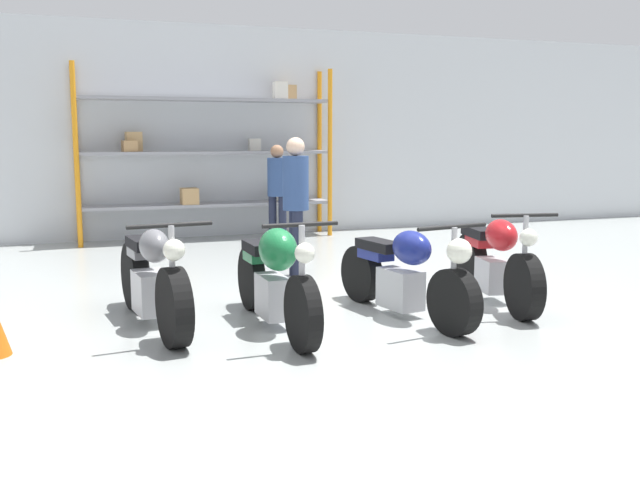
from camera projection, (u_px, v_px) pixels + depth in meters
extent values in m
plane|color=#9EA3A0|center=(334.00, 317.00, 6.87)|extent=(30.00, 30.00, 0.00)
cube|color=silver|center=(212.00, 132.00, 12.25)|extent=(30.00, 0.08, 3.60)
cylinder|color=orange|center=(76.00, 156.00, 10.98)|extent=(0.08, 0.08, 2.86)
cylinder|color=orange|center=(330.00, 153.00, 12.33)|extent=(0.08, 0.08, 2.86)
cylinder|color=orange|center=(76.00, 155.00, 11.49)|extent=(0.08, 0.08, 2.86)
cylinder|color=orange|center=(320.00, 153.00, 12.85)|extent=(0.08, 0.08, 2.86)
cube|color=gray|center=(209.00, 204.00, 12.03)|extent=(4.17, 0.55, 0.05)
cube|color=gray|center=(207.00, 153.00, 11.91)|extent=(4.17, 0.55, 0.05)
cube|color=gray|center=(206.00, 100.00, 11.78)|extent=(4.17, 0.55, 0.05)
cube|color=tan|center=(289.00, 93.00, 12.34)|extent=(0.24, 0.31, 0.25)
cube|color=silver|center=(255.00, 145.00, 12.28)|extent=(0.21, 0.21, 0.20)
cube|color=#A87F51|center=(130.00, 146.00, 11.39)|extent=(0.24, 0.30, 0.18)
cube|color=tan|center=(134.00, 142.00, 11.61)|extent=(0.26, 0.30, 0.32)
cube|color=silver|center=(280.00, 91.00, 12.10)|extent=(0.24, 0.24, 0.29)
cube|color=tan|center=(189.00, 196.00, 11.79)|extent=(0.28, 0.30, 0.27)
cube|color=silver|center=(285.00, 194.00, 12.43)|extent=(0.29, 0.29, 0.24)
cylinder|color=black|center=(174.00, 307.00, 5.87)|extent=(0.24, 0.69, 0.67)
cylinder|color=black|center=(135.00, 276.00, 7.19)|extent=(0.24, 0.69, 0.67)
cube|color=#ADADB2|center=(152.00, 293.00, 6.58)|extent=(0.34, 0.49, 0.38)
ellipsoid|color=slate|center=(154.00, 246.00, 6.36)|extent=(0.31, 0.47, 0.30)
cube|color=black|center=(142.00, 243.00, 6.81)|extent=(0.28, 0.56, 0.10)
cube|color=slate|center=(140.00, 251.00, 6.91)|extent=(0.23, 0.39, 0.12)
cylinder|color=#ADADB2|center=(172.00, 267.00, 5.83)|extent=(0.06, 0.06, 0.68)
sphere|color=silver|center=(174.00, 250.00, 5.75)|extent=(0.18, 0.18, 0.18)
cylinder|color=black|center=(170.00, 225.00, 5.81)|extent=(0.71, 0.12, 0.04)
cylinder|color=black|center=(303.00, 314.00, 5.73)|extent=(0.14, 0.63, 0.63)
cylinder|color=black|center=(251.00, 278.00, 7.16)|extent=(0.14, 0.63, 0.63)
cube|color=#ADADB2|center=(273.00, 296.00, 6.50)|extent=(0.23, 0.47, 0.38)
ellipsoid|color=#196B38|center=(278.00, 249.00, 6.27)|extent=(0.34, 0.53, 0.38)
cube|color=black|center=(261.00, 247.00, 6.76)|extent=(0.28, 0.49, 0.10)
cube|color=#196B38|center=(259.00, 255.00, 6.87)|extent=(0.24, 0.34, 0.12)
cylinder|color=#ADADB2|center=(302.00, 270.00, 5.70)|extent=(0.05, 0.05, 0.72)
sphere|color=silver|center=(305.00, 253.00, 5.61)|extent=(0.16, 0.16, 0.16)
cylinder|color=black|center=(300.00, 225.00, 5.68)|extent=(0.63, 0.06, 0.04)
cylinder|color=black|center=(454.00, 302.00, 6.22)|extent=(0.25, 0.61, 0.59)
cylinder|color=black|center=(361.00, 274.00, 7.51)|extent=(0.25, 0.61, 0.59)
cube|color=#ADADB2|center=(400.00, 289.00, 6.91)|extent=(0.35, 0.50, 0.38)
ellipsoid|color=navy|center=(412.00, 248.00, 6.70)|extent=(0.36, 0.53, 0.33)
cube|color=black|center=(379.00, 245.00, 7.18)|extent=(0.32, 0.59, 0.10)
cube|color=navy|center=(376.00, 253.00, 7.24)|extent=(0.26, 0.42, 0.12)
cylinder|color=#ADADB2|center=(454.00, 265.00, 6.18)|extent=(0.06, 0.06, 0.66)
sphere|color=silver|center=(459.00, 251.00, 6.11)|extent=(0.22, 0.22, 0.22)
cylinder|color=black|center=(452.00, 227.00, 6.16)|extent=(0.73, 0.16, 0.04)
cylinder|color=black|center=(524.00, 287.00, 6.75)|extent=(0.25, 0.65, 0.64)
cylinder|color=black|center=(471.00, 261.00, 8.10)|extent=(0.25, 0.65, 0.64)
cube|color=#ADADB2|center=(493.00, 275.00, 7.48)|extent=(0.33, 0.45, 0.35)
ellipsoid|color=#B2191E|center=(501.00, 235.00, 7.25)|extent=(0.36, 0.56, 0.32)
cube|color=black|center=(480.00, 232.00, 7.81)|extent=(0.33, 0.62, 0.10)
cube|color=#B2191E|center=(480.00, 240.00, 7.82)|extent=(0.26, 0.44, 0.12)
cylinder|color=#ADADB2|center=(525.00, 251.00, 6.72)|extent=(0.06, 0.06, 0.68)
sphere|color=silver|center=(529.00, 237.00, 6.63)|extent=(0.17, 0.17, 0.17)
cylinder|color=black|center=(525.00, 215.00, 6.70)|extent=(0.65, 0.15, 0.04)
cylinder|color=#1E2338|center=(294.00, 242.00, 8.89)|extent=(0.13, 0.13, 0.83)
cylinder|color=#1E2338|center=(298.00, 244.00, 8.72)|extent=(0.13, 0.13, 0.83)
cylinder|color=navy|center=(296.00, 183.00, 8.70)|extent=(0.34, 0.34, 0.66)
sphere|color=beige|center=(295.00, 147.00, 8.64)|extent=(0.23, 0.23, 0.23)
cylinder|color=#1E2338|center=(273.00, 219.00, 11.59)|extent=(0.13, 0.13, 0.77)
cylinder|color=#1E2338|center=(283.00, 220.00, 11.52)|extent=(0.13, 0.13, 0.77)
cylinder|color=navy|center=(277.00, 177.00, 11.45)|extent=(0.45, 0.45, 0.61)
sphere|color=#9E7051|center=(277.00, 151.00, 11.40)|extent=(0.21, 0.21, 0.21)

